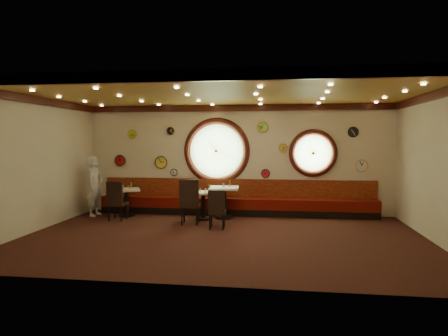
% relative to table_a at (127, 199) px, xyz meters
% --- Properties ---
extents(floor, '(9.00, 6.00, 0.00)m').
position_rel_table_a_xyz_m(floor, '(3.06, -2.09, -0.50)').
color(floor, black).
rests_on(floor, ground).
extents(ceiling, '(9.00, 6.00, 0.02)m').
position_rel_table_a_xyz_m(ceiling, '(3.06, -2.09, 2.70)').
color(ceiling, gold).
rests_on(ceiling, wall_back).
extents(wall_back, '(9.00, 0.02, 3.20)m').
position_rel_table_a_xyz_m(wall_back, '(3.06, 0.91, 1.10)').
color(wall_back, beige).
rests_on(wall_back, floor).
extents(wall_front, '(9.00, 0.02, 3.20)m').
position_rel_table_a_xyz_m(wall_front, '(3.06, -5.09, 1.10)').
color(wall_front, beige).
rests_on(wall_front, floor).
extents(wall_left, '(0.02, 6.00, 3.20)m').
position_rel_table_a_xyz_m(wall_left, '(-1.44, -2.09, 1.10)').
color(wall_left, beige).
rests_on(wall_left, floor).
extents(wall_right, '(0.02, 6.00, 3.20)m').
position_rel_table_a_xyz_m(wall_right, '(7.56, -2.09, 1.10)').
color(wall_right, beige).
rests_on(wall_right, floor).
extents(molding_back, '(9.00, 0.10, 0.18)m').
position_rel_table_a_xyz_m(molding_back, '(3.06, 0.86, 2.61)').
color(molding_back, '#38110A').
rests_on(molding_back, wall_back).
extents(molding_front, '(9.00, 0.10, 0.18)m').
position_rel_table_a_xyz_m(molding_front, '(3.06, -5.04, 2.61)').
color(molding_front, '#38110A').
rests_on(molding_front, wall_back).
extents(molding_left, '(0.10, 6.00, 0.18)m').
position_rel_table_a_xyz_m(molding_left, '(-1.39, -2.09, 2.61)').
color(molding_left, '#38110A').
rests_on(molding_left, wall_back).
extents(molding_right, '(0.10, 6.00, 0.18)m').
position_rel_table_a_xyz_m(molding_right, '(7.51, -2.09, 2.61)').
color(molding_right, '#38110A').
rests_on(molding_right, wall_back).
extents(banquette_base, '(8.00, 0.55, 0.20)m').
position_rel_table_a_xyz_m(banquette_base, '(3.06, 0.63, -0.40)').
color(banquette_base, black).
rests_on(banquette_base, floor).
extents(banquette_seat, '(8.00, 0.55, 0.30)m').
position_rel_table_a_xyz_m(banquette_seat, '(3.06, 0.63, -0.15)').
color(banquette_seat, '#570C07').
rests_on(banquette_seat, banquette_base).
extents(banquette_back, '(8.00, 0.10, 0.55)m').
position_rel_table_a_xyz_m(banquette_back, '(3.06, 0.85, 0.25)').
color(banquette_back, '#60070E').
rests_on(banquette_back, wall_back).
extents(porthole_left_glass, '(1.66, 0.02, 1.66)m').
position_rel_table_a_xyz_m(porthole_left_glass, '(2.46, 0.91, 1.35)').
color(porthole_left_glass, '#8CBA6F').
rests_on(porthole_left_glass, wall_back).
extents(porthole_left_frame, '(1.98, 0.18, 1.98)m').
position_rel_table_a_xyz_m(porthole_left_frame, '(2.46, 0.89, 1.35)').
color(porthole_left_frame, '#38110A').
rests_on(porthole_left_frame, wall_back).
extents(porthole_left_ring, '(1.61, 0.03, 1.61)m').
position_rel_table_a_xyz_m(porthole_left_ring, '(2.46, 0.86, 1.35)').
color(porthole_left_ring, gold).
rests_on(porthole_left_ring, wall_back).
extents(porthole_right_glass, '(1.10, 0.02, 1.10)m').
position_rel_table_a_xyz_m(porthole_right_glass, '(5.26, 0.91, 1.30)').
color(porthole_right_glass, '#8CBA6F').
rests_on(porthole_right_glass, wall_back).
extents(porthole_right_frame, '(1.38, 0.18, 1.38)m').
position_rel_table_a_xyz_m(porthole_right_frame, '(5.26, 0.89, 1.30)').
color(porthole_right_frame, '#38110A').
rests_on(porthole_right_frame, wall_back).
extents(porthole_right_ring, '(1.09, 0.03, 1.09)m').
position_rel_table_a_xyz_m(porthole_right_ring, '(5.26, 0.86, 1.30)').
color(porthole_right_ring, gold).
rests_on(porthole_right_ring, wall_back).
extents(wall_clock_0, '(0.26, 0.03, 0.26)m').
position_rel_table_a_xyz_m(wall_clock_0, '(-0.14, 0.87, 1.85)').
color(wall_clock_0, '#9ED129').
rests_on(wall_clock_0, wall_back).
extents(wall_clock_1, '(0.22, 0.03, 0.22)m').
position_rel_table_a_xyz_m(wall_clock_1, '(4.41, 0.87, 1.45)').
color(wall_clock_1, gold).
rests_on(wall_clock_1, wall_back).
extents(wall_clock_2, '(0.24, 0.03, 0.24)m').
position_rel_table_a_xyz_m(wall_clock_2, '(3.91, 0.87, 0.70)').
color(wall_clock_2, red).
rests_on(wall_clock_2, wall_back).
extents(wall_clock_3, '(0.28, 0.03, 0.28)m').
position_rel_table_a_xyz_m(wall_clock_3, '(6.36, 0.87, 1.90)').
color(wall_clock_3, black).
rests_on(wall_clock_3, wall_back).
extents(wall_clock_4, '(0.36, 0.03, 0.36)m').
position_rel_table_a_xyz_m(wall_clock_4, '(0.76, 0.87, 1.00)').
color(wall_clock_4, yellow).
rests_on(wall_clock_4, wall_back).
extents(wall_clock_5, '(0.20, 0.03, 0.20)m').
position_rel_table_a_xyz_m(wall_clock_5, '(1.16, 0.87, 0.70)').
color(wall_clock_5, silver).
rests_on(wall_clock_5, wall_back).
extents(wall_clock_6, '(0.34, 0.03, 0.34)m').
position_rel_table_a_xyz_m(wall_clock_6, '(6.61, 0.87, 0.95)').
color(wall_clock_6, silver).
rests_on(wall_clock_6, wall_back).
extents(wall_clock_7, '(0.24, 0.03, 0.24)m').
position_rel_table_a_xyz_m(wall_clock_7, '(1.06, 0.87, 1.95)').
color(wall_clock_7, black).
rests_on(wall_clock_7, wall_back).
extents(wall_clock_8, '(0.30, 0.03, 0.30)m').
position_rel_table_a_xyz_m(wall_clock_8, '(3.81, 0.87, 2.05)').
color(wall_clock_8, '#9AE347').
rests_on(wall_clock_8, wall_back).
extents(wall_clock_9, '(0.32, 0.03, 0.32)m').
position_rel_table_a_xyz_m(wall_clock_9, '(-0.54, 0.87, 1.05)').
color(wall_clock_9, red).
rests_on(wall_clock_9, wall_back).
extents(table_a, '(0.95, 0.95, 0.79)m').
position_rel_table_a_xyz_m(table_a, '(0.00, 0.00, 0.00)').
color(table_a, black).
rests_on(table_a, floor).
extents(table_b, '(0.80, 0.80, 0.77)m').
position_rel_table_a_xyz_m(table_b, '(2.26, -0.18, -0.01)').
color(table_b, black).
rests_on(table_b, floor).
extents(table_c, '(0.85, 0.85, 0.88)m').
position_rel_table_a_xyz_m(table_c, '(2.80, 0.06, 0.06)').
color(table_c, black).
rests_on(table_c, floor).
extents(chair_a, '(0.47, 0.47, 0.66)m').
position_rel_table_a_xyz_m(chair_a, '(-0.04, -0.65, 0.11)').
color(chair_a, black).
rests_on(chair_a, floor).
extents(chair_b, '(0.53, 0.53, 0.73)m').
position_rel_table_a_xyz_m(chair_b, '(2.04, -0.87, 0.18)').
color(chair_b, black).
rests_on(chair_b, floor).
extents(chair_c, '(0.43, 0.43, 0.60)m').
position_rel_table_a_xyz_m(chair_c, '(2.81, -1.34, 0.06)').
color(chair_c, black).
rests_on(chair_c, floor).
extents(condiment_a_salt, '(0.04, 0.04, 0.10)m').
position_rel_table_a_xyz_m(condiment_a_salt, '(-0.13, 0.08, 0.34)').
color(condiment_a_salt, silver).
rests_on(condiment_a_salt, table_a).
extents(condiment_b_salt, '(0.04, 0.04, 0.11)m').
position_rel_table_a_xyz_m(condiment_b_salt, '(2.17, -0.15, 0.33)').
color(condiment_b_salt, silver).
rests_on(condiment_b_salt, table_b).
extents(condiment_c_salt, '(0.03, 0.03, 0.10)m').
position_rel_table_a_xyz_m(condiment_c_salt, '(2.76, 0.09, 0.43)').
color(condiment_c_salt, silver).
rests_on(condiment_c_salt, table_c).
extents(condiment_a_pepper, '(0.04, 0.04, 0.10)m').
position_rel_table_a_xyz_m(condiment_a_pepper, '(0.06, 0.01, 0.34)').
color(condiment_a_pepper, silver).
rests_on(condiment_a_pepper, table_a).
extents(condiment_b_pepper, '(0.04, 0.04, 0.11)m').
position_rel_table_a_xyz_m(condiment_b_pepper, '(2.33, -0.22, 0.32)').
color(condiment_b_pepper, silver).
rests_on(condiment_b_pepper, table_b).
extents(condiment_c_pepper, '(0.04, 0.04, 0.11)m').
position_rel_table_a_xyz_m(condiment_c_pepper, '(2.80, 0.01, 0.43)').
color(condiment_c_pepper, silver).
rests_on(condiment_c_pepper, table_c).
extents(condiment_a_bottle, '(0.05, 0.05, 0.17)m').
position_rel_table_a_xyz_m(condiment_a_bottle, '(0.10, 0.13, 0.38)').
color(condiment_a_bottle, gold).
rests_on(condiment_a_bottle, table_a).
extents(condiment_b_bottle, '(0.05, 0.05, 0.17)m').
position_rel_table_a_xyz_m(condiment_b_bottle, '(2.41, -0.07, 0.36)').
color(condiment_b_bottle, gold).
rests_on(condiment_b_bottle, table_b).
extents(condiment_c_bottle, '(0.05, 0.05, 0.17)m').
position_rel_table_a_xyz_m(condiment_c_bottle, '(2.95, 0.17, 0.47)').
color(condiment_c_bottle, gold).
rests_on(condiment_c_bottle, table_c).
extents(waiter, '(0.44, 0.65, 1.72)m').
position_rel_table_a_xyz_m(waiter, '(-0.94, -0.03, 0.37)').
color(waiter, silver).
rests_on(waiter, floor).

